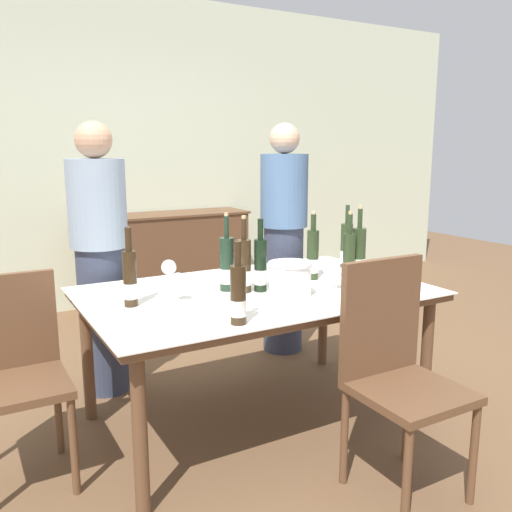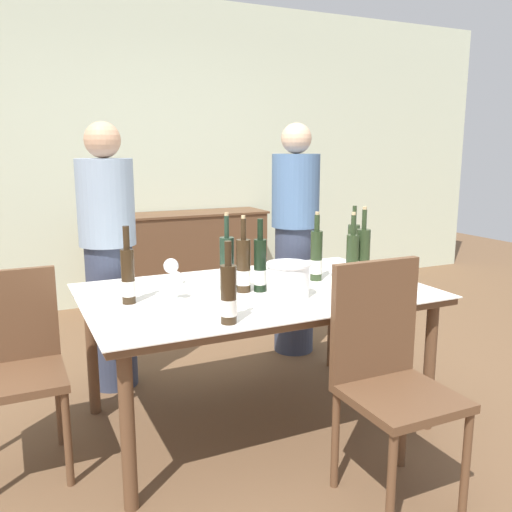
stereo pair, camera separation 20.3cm
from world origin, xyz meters
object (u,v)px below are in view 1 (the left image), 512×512
wine_bottle_6 (260,266)px  wine_glass_0 (178,281)px  chair_left_end (13,364)px  person_host (100,261)px  chair_near_front (396,362)px  person_guest_left (284,240)px  wine_bottle_8 (349,259)px  wine_bottle_3 (313,255)px  wine_bottle_2 (244,267)px  sideboard_cabinet (168,259)px  wine_glass_1 (169,268)px  wine_bottle_5 (346,248)px  ice_bucket (290,278)px  wine_bottle_1 (130,279)px  dining_table (256,302)px  wine_bottle_7 (359,255)px  wine_bottle_0 (238,296)px  wine_bottle_4 (227,265)px  wine_glass_2 (337,274)px

wine_bottle_6 → wine_glass_0: 0.44m
wine_bottle_6 → chair_left_end: size_ratio=0.41×
person_host → chair_near_front: bearing=-61.5°
wine_bottle_6 → person_guest_left: 1.09m
wine_bottle_8 → wine_bottle_3: bearing=128.8°
wine_bottle_2 → wine_bottle_6: size_ratio=1.05×
sideboard_cabinet → chair_near_front: chair_near_front is taller
chair_near_front → wine_glass_1: bearing=119.8°
wine_bottle_5 → chair_near_front: size_ratio=0.40×
ice_bucket → wine_bottle_1: size_ratio=0.59×
wine_bottle_5 → person_host: 1.46m
dining_table → wine_bottle_1: bearing=176.8°
wine_bottle_2 → person_host: size_ratio=0.25×
chair_left_end → wine_bottle_6: bearing=-5.4°
ice_bucket → wine_bottle_5: size_ratio=0.56×
wine_glass_1 → person_guest_left: (1.06, 0.54, -0.02)m
wine_bottle_7 → chair_left_end: size_ratio=0.46×
wine_bottle_0 → wine_bottle_8: 0.92m
wine_bottle_6 → wine_bottle_7: size_ratio=0.90×
wine_glass_0 → chair_near_front: (0.67, -0.78, -0.26)m
wine_bottle_1 → wine_bottle_2: bearing=-3.9°
wine_bottle_4 → wine_glass_0: wine_bottle_4 is taller
wine_bottle_3 → person_guest_left: person_guest_left is taller
wine_bottle_4 → person_guest_left: (0.82, 0.76, -0.05)m
wine_bottle_5 → wine_glass_2: (-0.34, -0.34, -0.05)m
wine_bottle_6 → person_guest_left: person_guest_left is taller
chair_near_front → wine_bottle_2: bearing=112.0°
wine_bottle_3 → wine_bottle_8: wine_bottle_8 is taller
wine_bottle_6 → wine_bottle_0: bearing=-129.7°
person_host → wine_bottle_6: bearing=-52.7°
sideboard_cabinet → wine_glass_2: 2.56m
wine_bottle_2 → wine_bottle_7: bearing=-7.0°
sideboard_cabinet → wine_bottle_0: size_ratio=4.33×
wine_bottle_4 → wine_bottle_2: bearing=-50.8°
wine_bottle_4 → person_guest_left: bearing=42.6°
wine_bottle_5 → person_host: size_ratio=0.25×
person_guest_left → wine_bottle_4: bearing=-137.4°
wine_bottle_0 → dining_table: bearing=52.9°
wine_bottle_5 → wine_glass_1: wine_bottle_5 is taller
wine_bottle_5 → wine_bottle_7: bearing=-113.5°
wine_glass_1 → person_host: size_ratio=0.09×
wine_bottle_0 → wine_bottle_7: wine_bottle_7 is taller
wine_bottle_1 → person_guest_left: 1.55m
dining_table → person_host: (-0.60, 0.78, 0.14)m
sideboard_cabinet → wine_bottle_2: 2.42m
dining_table → wine_bottle_8: bearing=-11.2°
wine_bottle_6 → wine_glass_2: 0.40m
dining_table → wine_bottle_1: size_ratio=4.71×
wine_bottle_4 → wine_glass_0: (-0.29, -0.07, -0.03)m
person_host → wine_bottle_2: bearing=-55.7°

